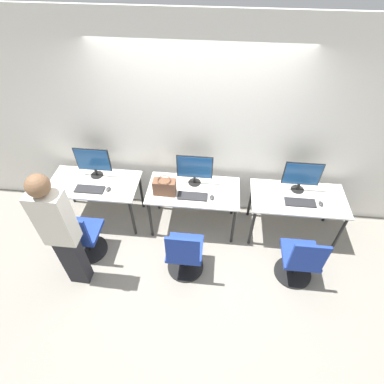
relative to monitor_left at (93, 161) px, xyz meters
The scene contains 19 objects.
ground_plane 1.78m from the monitor_left, 18.98° to the right, with size 20.00×20.00×0.00m, color gray.
wall_back 1.50m from the monitor_left, 11.45° to the left, with size 12.00×0.05×2.80m.
desk_left 0.37m from the monitor_left, 90.00° to the right, with size 1.25×0.65×0.72m.
monitor_left is the anchor object (origin of this frame).
keyboard_left 0.39m from the monitor_left, 90.00° to the right, with size 0.40×0.15×0.02m.
mouse_left 0.45m from the monitor_left, 47.41° to the right, with size 0.06×0.09×0.03m.
office_chair_left 1.04m from the monitor_left, 89.27° to the right, with size 0.48×0.48×0.89m.
person_left 1.21m from the monitor_left, 87.50° to the right, with size 0.36×0.23×1.76m.
desk_center 1.46m from the monitor_left, ahead, with size 1.25×0.65×0.72m.
monitor_center 1.41m from the monitor_left, ahead, with size 0.49×0.17×0.46m.
keyboard_center 1.46m from the monitor_left, 11.75° to the right, with size 0.40×0.15×0.02m.
mouse_center 1.71m from the monitor_left, ahead, with size 0.06×0.09×0.03m.
office_chair_center 1.80m from the monitor_left, 35.31° to the right, with size 0.48×0.48×0.89m.
desk_right 2.84m from the monitor_left, ahead, with size 1.25×0.65×0.72m.
monitor_right 2.82m from the monitor_left, ahead, with size 0.49×0.17×0.46m.
keyboard_right 2.84m from the monitor_left, ahead, with size 0.40×0.15×0.02m.
mouse_right 3.10m from the monitor_left, ahead, with size 0.06×0.09×0.03m.
office_chair_right 3.01m from the monitor_left, 18.26° to the right, with size 0.48×0.48×0.89m.
handbag 1.07m from the monitor_left, 14.07° to the right, with size 0.30×0.18×0.25m.
Camera 1 is at (0.28, -2.60, 3.55)m, focal length 28.00 mm.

